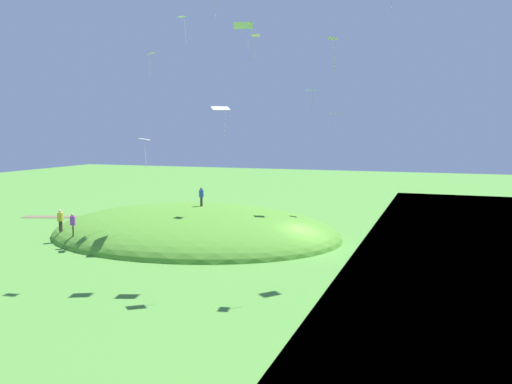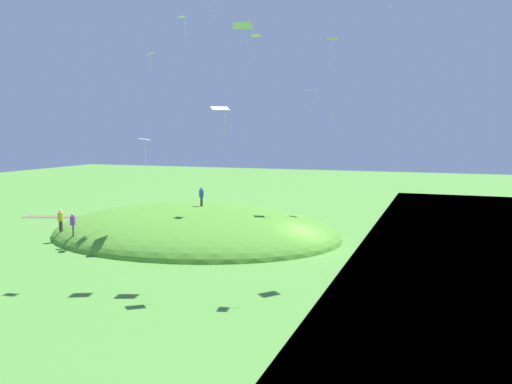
# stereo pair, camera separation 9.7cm
# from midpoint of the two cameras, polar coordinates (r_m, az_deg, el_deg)

# --- Properties ---
(ground_plane) EXTENTS (160.00, 160.00, 0.00)m
(ground_plane) POSITION_cam_midpoint_polar(r_m,az_deg,el_deg) (40.18, 5.57, -6.17)
(ground_plane) COLOR #4F8D36
(grass_hill) EXTENTS (25.37, 19.71, 4.98)m
(grass_hill) POSITION_cam_midpoint_polar(r_m,az_deg,el_deg) (45.61, -6.63, -4.64)
(grass_hill) COLOR #4E8E2C
(grass_hill) RESTS_ON ground_plane
(dirt_path) EXTENTS (13.81, 5.54, 0.04)m
(dirt_path) POSITION_cam_midpoint_polar(r_m,az_deg,el_deg) (57.06, -17.45, -2.61)
(dirt_path) COLOR brown
(dirt_path) RESTS_ON ground_plane
(person_with_child) EXTENTS (0.55, 0.55, 1.63)m
(person_with_child) POSITION_cam_midpoint_polar(r_m,az_deg,el_deg) (45.08, -5.88, -0.25)
(person_with_child) COLOR #353537
(person_with_child) RESTS_ON grass_hill
(person_on_hilltop) EXTENTS (0.56, 0.56, 1.73)m
(person_on_hilltop) POSITION_cam_midpoint_polar(r_m,az_deg,el_deg) (42.38, -19.19, -3.04)
(person_on_hilltop) COLOR brown
(person_on_hilltop) RESTS_ON grass_hill
(person_walking_path) EXTENTS (0.56, 0.56, 1.80)m
(person_walking_path) POSITION_cam_midpoint_polar(r_m,az_deg,el_deg) (44.90, -20.39, -2.63)
(person_walking_path) COLOR #402C24
(person_walking_path) RESTS_ON grass_hill
(kite_1) EXTENTS (0.97, 1.02, 1.88)m
(kite_1) POSITION_cam_midpoint_polar(r_m,az_deg,el_deg) (43.11, -11.24, 14.39)
(kite_1) COLOR white
(kite_2) EXTENTS (1.14, 1.07, 1.58)m
(kite_2) POSITION_cam_midpoint_polar(r_m,az_deg,el_deg) (28.44, -3.79, 8.90)
(kite_2) COLOR white
(kite_3) EXTENTS (1.32, 1.09, 1.39)m
(kite_3) POSITION_cam_midpoint_polar(r_m,az_deg,el_deg) (31.93, -1.33, 17.55)
(kite_3) COLOR white
(kite_4) EXTENTS (0.79, 0.69, 1.08)m
(kite_4) POSITION_cam_midpoint_polar(r_m,az_deg,el_deg) (45.75, 8.52, 8.38)
(kite_4) COLOR white
(kite_5) EXTENTS (1.17, 1.34, 2.18)m
(kite_5) POSITION_cam_midpoint_polar(r_m,az_deg,el_deg) (39.86, -11.94, 5.48)
(kite_5) COLOR white
(kite_6) EXTENTS (1.07, 1.01, 1.94)m
(kite_6) POSITION_cam_midpoint_polar(r_m,az_deg,el_deg) (44.15, 6.01, 10.81)
(kite_6) COLOR white
(kite_7) EXTENTS (0.65, 0.82, 1.90)m
(kite_7) POSITION_cam_midpoint_polar(r_m,az_deg,el_deg) (29.65, 8.39, 15.86)
(kite_7) COLOR white
(kite_9) EXTENTS (0.88, 0.81, 2.06)m
(kite_9) POSITION_cam_midpoint_polar(r_m,az_deg,el_deg) (43.83, -7.92, 18.06)
(kite_9) COLOR white
(kite_10) EXTENTS (0.74, 0.55, 1.97)m
(kite_10) POSITION_cam_midpoint_polar(r_m,az_deg,el_deg) (44.35, 0.02, 16.39)
(kite_10) COLOR white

